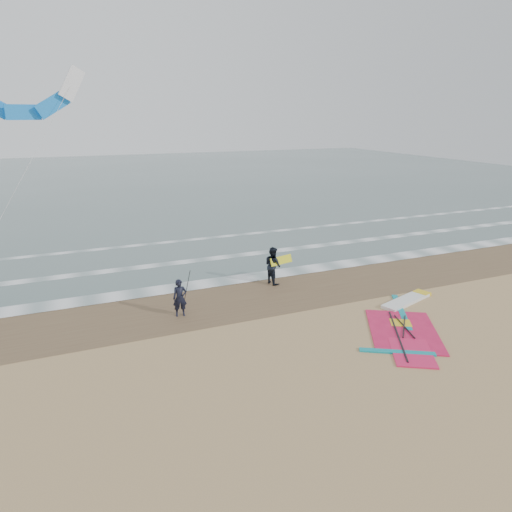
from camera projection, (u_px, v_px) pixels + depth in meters
name	position (u px, v px, depth m)	size (l,w,h in m)	color
ground	(327.00, 354.00, 15.81)	(120.00, 120.00, 0.00)	tan
sea_water	(130.00, 180.00, 58.11)	(120.00, 80.00, 0.02)	#47605E
wet_sand_band	(259.00, 294.00, 21.10)	(120.00, 5.00, 0.01)	brown
foam_waterline	(228.00, 265.00, 25.01)	(120.00, 9.15, 0.02)	white
windsurf_rig	(406.00, 322.00, 18.16)	(6.10, 5.77, 0.15)	white
person_standing	(180.00, 298.00, 18.59)	(0.57, 0.38, 1.57)	black
person_walking	(273.00, 265.00, 22.19)	(0.90, 0.70, 1.85)	black
held_pole	(187.00, 289.00, 18.59)	(0.17, 0.86, 1.82)	black
carried_kiteboard	(281.00, 260.00, 22.17)	(1.30, 0.51, 0.39)	yellow
surf_kite	(21.00, 98.00, 22.68)	(6.34, 5.15, 9.44)	white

